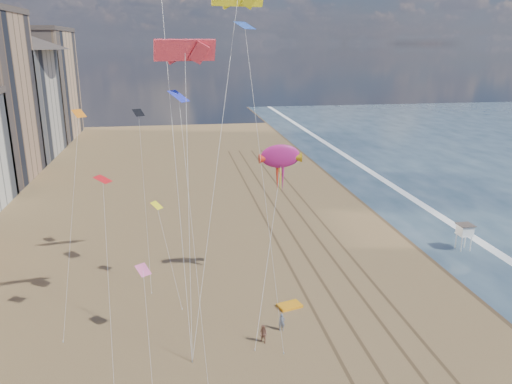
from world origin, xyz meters
TOP-DOWN VIEW (x-y plane):
  - wet_sand at (19.00, 40.00)m, footprint 260.00×260.00m
  - foam at (23.20, 40.00)m, footprint 260.00×260.00m
  - tracks at (2.55, 30.00)m, footprint 7.68×120.00m
  - lifeguard_stand at (19.76, 30.31)m, footprint 1.74×1.74m
  - grounded_kite at (-3.18, 20.67)m, footprint 2.39×1.87m
  - show_kite at (-3.10, 26.00)m, footprint 4.23×6.26m
  - kite_flyer_a at (-4.71, 16.96)m, footprint 0.58×0.41m
  - kite_flyer_b at (-6.56, 15.44)m, footprint 0.95×0.96m
  - small_kites at (-14.22, 24.06)m, footprint 16.71×16.40m

SIDE VIEW (x-z plane):
  - wet_sand at x=19.00m, z-range 0.00..0.00m
  - foam at x=23.20m, z-range 0.00..0.00m
  - tracks at x=2.55m, z-range 0.00..0.01m
  - grounded_kite at x=-3.18m, z-range 0.00..0.24m
  - kite_flyer_a at x=-4.71m, z-range 0.00..1.52m
  - kite_flyer_b at x=-6.56m, z-range 0.00..1.57m
  - lifeguard_stand at x=19.76m, z-range 0.85..3.99m
  - show_kite at x=-3.10m, z-range 4.26..21.47m
  - small_kites at x=-14.22m, z-range 6.64..25.96m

